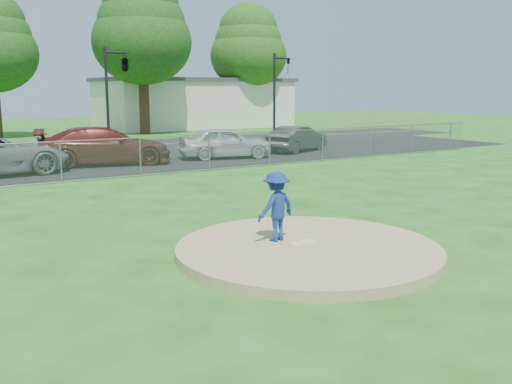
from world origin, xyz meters
TOP-DOWN VIEW (x-y plane):
  - ground at (0.00, 10.00)m, footprint 120.00×120.00m
  - pitchers_mound at (0.00, 0.00)m, footprint 5.40×5.40m
  - pitching_rubber at (0.00, 0.20)m, footprint 0.60×0.15m
  - chain_link_fence at (0.00, 12.00)m, footprint 40.00×0.06m
  - parking_lot at (0.00, 16.50)m, footprint 50.00×8.00m
  - street at (0.00, 24.00)m, footprint 60.00×7.00m
  - commercial_building at (16.00, 38.00)m, footprint 16.40×9.40m
  - tree_right at (9.00, 32.00)m, footprint 7.28×7.28m
  - tree_far_right at (20.00, 35.00)m, footprint 6.72×6.72m
  - traffic_signal_center at (3.97, 22.00)m, footprint 1.42×2.48m
  - traffic_signal_right at (14.24, 22.00)m, footprint 1.28×0.20m
  - pitcher at (-0.34, 0.67)m, footprint 1.03×0.72m
  - parked_car_darkred at (0.89, 16.10)m, footprint 6.21×3.68m
  - parked_car_pearl at (6.65, 15.38)m, footprint 4.79×2.84m
  - parked_car_charcoal at (11.44, 15.96)m, footprint 4.41×2.97m

SIDE VIEW (x-z plane):
  - ground at x=0.00m, z-range 0.00..0.00m
  - street at x=0.00m, z-range 0.00..0.01m
  - parking_lot at x=0.00m, z-range 0.00..0.01m
  - pitchers_mound at x=0.00m, z-range 0.00..0.20m
  - pitching_rubber at x=0.00m, z-range 0.20..0.24m
  - parked_car_charcoal at x=11.44m, z-range 0.01..1.38m
  - chain_link_fence at x=0.00m, z-range 0.00..1.50m
  - parked_car_pearl at x=6.65m, z-range 0.01..1.54m
  - parked_car_darkred at x=0.89m, z-range 0.01..1.70m
  - pitcher at x=-0.34m, z-range 0.20..1.66m
  - commercial_building at x=16.00m, z-range 0.01..4.31m
  - traffic_signal_right at x=14.24m, z-range 0.56..6.16m
  - traffic_signal_center at x=3.97m, z-range 1.81..7.41m
  - tree_far_right at x=20.00m, z-range 1.69..12.43m
  - tree_right at x=9.00m, z-range 1.83..13.47m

